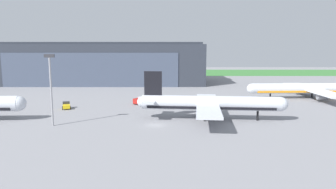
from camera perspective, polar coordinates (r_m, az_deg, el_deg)
name	(u,v)px	position (r m, az deg, el deg)	size (l,w,h in m)	color
ground_plane	(157,125)	(78.20, -2.02, -5.53)	(440.00, 440.00, 0.00)	gray
grass_field_strip	(165,72)	(235.53, -0.48, 3.99)	(440.00, 56.00, 0.08)	#3C7D39
maintenance_hangar	(101,63)	(174.53, -11.97, 5.55)	(109.92, 42.04, 21.49)	#2D333D
airliner_far_left	(313,89)	(129.12, 24.59, 0.94)	(47.28, 38.99, 12.07)	silver
airliner_near_right	(212,104)	(83.90, 7.91, -1.62)	(39.24, 33.71, 12.69)	silver
baggage_tug	(68,105)	(103.05, -17.57, -1.89)	(3.36, 4.35, 2.11)	#2D2D33
pushback_tractor	(141,101)	(106.49, -4.95, -1.09)	(3.94, 4.42, 2.25)	silver
apron_light_mast	(53,84)	(80.74, -20.08, 1.82)	(2.40, 0.50, 17.37)	#99999E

